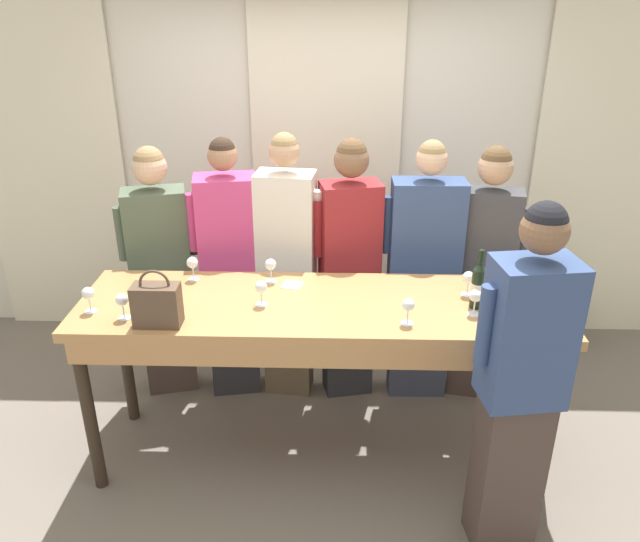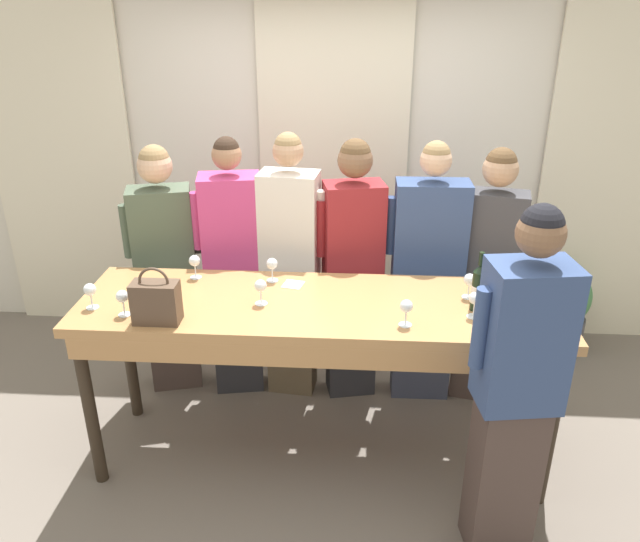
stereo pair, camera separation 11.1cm
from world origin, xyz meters
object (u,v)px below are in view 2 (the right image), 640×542
at_px(host_pouring, 516,388).
at_px(tasting_bar, 319,321).
at_px(wine_glass_center_mid, 195,262).
at_px(guest_beige_cap, 488,274).
at_px(wine_glass_back_right, 90,291).
at_px(potted_plant, 571,311).
at_px(wine_glass_center_right, 470,281).
at_px(wine_glass_front_mid, 272,265).
at_px(wine_glass_back_left, 559,317).
at_px(wine_glass_back_mid, 122,298).
at_px(handbag, 156,301).
at_px(wine_glass_front_right, 475,300).
at_px(guest_olive_jacket, 166,268).
at_px(guest_cream_sweater, 291,267).
at_px(wine_bottle, 478,288).
at_px(guest_striped_shirt, 353,268).
at_px(wine_glass_front_left, 261,287).
at_px(guest_pink_top, 234,269).
at_px(guest_navy_coat, 427,275).
at_px(wine_glass_center_left, 406,307).

bearing_deg(host_pouring, tasting_bar, 148.07).
bearing_deg(wine_glass_center_mid, guest_beige_cap, 13.17).
bearing_deg(wine_glass_back_right, potted_plant, 25.96).
bearing_deg(wine_glass_center_right, wine_glass_front_mid, 172.67).
bearing_deg(guest_beige_cap, host_pouring, -94.50).
distance_m(guest_beige_cap, potted_plant, 1.20).
bearing_deg(wine_glass_back_left, wine_glass_back_mid, 178.22).
bearing_deg(handbag, wine_glass_front_right, 5.45).
height_order(guest_olive_jacket, guest_cream_sweater, guest_cream_sweater).
distance_m(wine_bottle, wine_glass_front_right, 0.09).
xyz_separation_m(wine_bottle, guest_striped_shirt, (-0.66, 0.71, -0.23)).
bearing_deg(wine_glass_front_left, guest_striped_shirt, 56.27).
bearing_deg(host_pouring, guest_olive_jacket, 147.17).
height_order(wine_glass_back_left, wine_glass_back_right, same).
xyz_separation_m(wine_glass_front_left, guest_striped_shirt, (0.48, 0.72, -0.20)).
xyz_separation_m(wine_glass_front_right, guest_beige_cap, (0.23, 0.80, -0.21)).
height_order(tasting_bar, potted_plant, tasting_bar).
height_order(wine_glass_center_right, guest_pink_top, guest_pink_top).
relative_size(handbag, guest_pink_top, 0.17).
relative_size(wine_bottle, guest_olive_jacket, 0.19).
xyz_separation_m(guest_beige_cap, host_pouring, (-0.10, -1.29, 0.02)).
relative_size(wine_glass_front_right, wine_glass_back_right, 1.00).
bearing_deg(wine_glass_back_left, guest_navy_coat, 118.92).
xyz_separation_m(guest_pink_top, guest_striped_shirt, (0.78, -0.00, 0.03)).
height_order(tasting_bar, wine_glass_back_mid, wine_glass_back_mid).
xyz_separation_m(wine_glass_center_left, wine_glass_back_mid, (-1.45, 0.01, 0.00)).
relative_size(wine_glass_center_right, potted_plant, 0.22).
xyz_separation_m(handbag, wine_glass_center_left, (1.26, 0.04, -0.01)).
bearing_deg(potted_plant, wine_glass_center_left, -131.76).
height_order(handbag, wine_glass_back_left, handbag).
relative_size(wine_glass_front_mid, host_pouring, 0.08).
bearing_deg(wine_glass_center_right, guest_navy_coat, 105.90).
height_order(guest_striped_shirt, guest_navy_coat, guest_striped_shirt).
relative_size(guest_striped_shirt, host_pouring, 0.98).
height_order(wine_glass_center_mid, host_pouring, host_pouring).
height_order(wine_glass_back_right, guest_olive_jacket, guest_olive_jacket).
bearing_deg(guest_navy_coat, wine_glass_center_right, -74.10).
distance_m(wine_glass_center_left, wine_glass_back_left, 0.73).
height_order(wine_glass_back_right, guest_beige_cap, guest_beige_cap).
distance_m(guest_cream_sweater, guest_beige_cap, 1.27).
xyz_separation_m(wine_bottle, wine_glass_front_mid, (-1.12, 0.28, -0.02)).
relative_size(wine_glass_front_right, guest_navy_coat, 0.08).
height_order(wine_glass_front_mid, potted_plant, wine_glass_front_mid).
bearing_deg(wine_glass_front_right, tasting_bar, 173.49).
relative_size(wine_glass_front_right, guest_beige_cap, 0.08).
distance_m(guest_cream_sweater, guest_navy_coat, 0.88).
distance_m(wine_glass_center_left, wine_glass_back_mid, 1.45).
bearing_deg(wine_glass_back_left, guest_cream_sweater, 145.81).
bearing_deg(wine_glass_back_left, wine_bottle, 144.37).
bearing_deg(host_pouring, handbag, 169.06).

